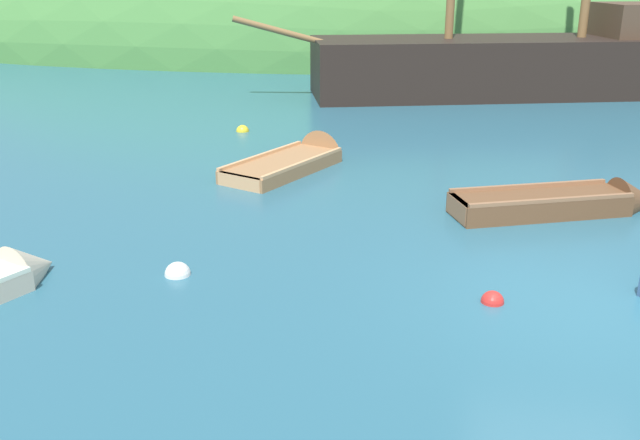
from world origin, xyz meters
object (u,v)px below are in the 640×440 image
(sailing_ship, at_px, (523,72))
(buoy_red, at_px, (492,302))
(buoy_white, at_px, (178,275))
(buoy_yellow, at_px, (243,131))
(rowboat_outer_left, at_px, (566,205))
(rowboat_portside, at_px, (301,162))

(sailing_ship, xyz_separation_m, buoy_red, (-2.17, -16.67, -0.76))
(buoy_red, bearing_deg, buoy_white, 177.18)
(buoy_white, relative_size, buoy_yellow, 1.09)
(buoy_red, height_order, buoy_yellow, buoy_yellow)
(buoy_white, bearing_deg, rowboat_outer_left, 31.89)
(buoy_white, distance_m, buoy_yellow, 9.43)
(rowboat_outer_left, bearing_deg, rowboat_portside, 134.95)
(rowboat_portside, bearing_deg, buoy_white, -161.58)
(rowboat_outer_left, xyz_separation_m, rowboat_portside, (-5.28, 2.42, -0.05))
(buoy_red, distance_m, buoy_yellow, 11.19)
(buoy_white, bearing_deg, buoy_red, -2.82)
(sailing_ship, xyz_separation_m, rowboat_outer_left, (-0.59, -12.74, -0.63))
(sailing_ship, height_order, buoy_yellow, sailing_ship)
(sailing_ship, bearing_deg, buoy_yellow, 27.07)
(rowboat_portside, height_order, buoy_yellow, rowboat_portside)
(buoy_white, xyz_separation_m, buoy_yellow, (-1.47, 9.31, 0.00))
(rowboat_portside, bearing_deg, rowboat_outer_left, -89.82)
(sailing_ship, relative_size, rowboat_portside, 4.38)
(rowboat_outer_left, xyz_separation_m, buoy_white, (-5.97, -3.72, -0.13))
(rowboat_outer_left, bearing_deg, buoy_white, -168.51)
(rowboat_outer_left, relative_size, buoy_yellow, 11.47)
(sailing_ship, distance_m, rowboat_outer_left, 12.77)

